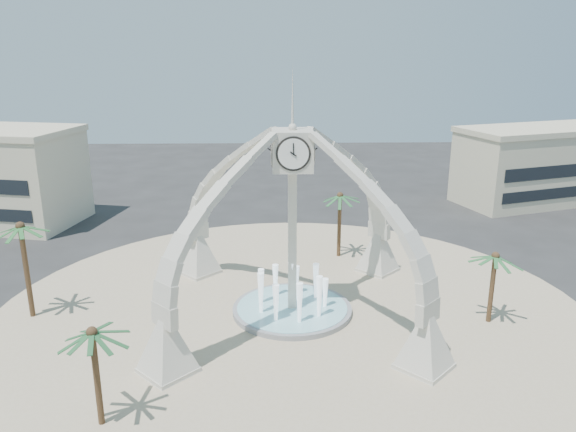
{
  "coord_description": "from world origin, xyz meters",
  "views": [
    {
      "loc": [
        -1.3,
        -34.27,
        17.13
      ],
      "look_at": [
        -0.22,
        2.0,
        6.2
      ],
      "focal_mm": 35.0,
      "sensor_mm": 36.0,
      "label": 1
    }
  ],
  "objects_px": {
    "fountain": "(292,309)",
    "palm_west": "(20,228)",
    "palm_east": "(495,257)",
    "palm_north": "(340,196)",
    "palm_south": "(92,334)",
    "clock_tower": "(292,221)"
  },
  "relations": [
    {
      "from": "palm_east",
      "to": "palm_west",
      "type": "distance_m",
      "value": 30.02
    },
    {
      "from": "palm_east",
      "to": "palm_south",
      "type": "xyz_separation_m",
      "value": [
        -22.16,
        -9.67,
        0.26
      ]
    },
    {
      "from": "palm_north",
      "to": "palm_south",
      "type": "relative_size",
      "value": 1.1
    },
    {
      "from": "palm_south",
      "to": "palm_west",
      "type": "bearing_deg",
      "value": 124.44
    },
    {
      "from": "clock_tower",
      "to": "palm_west",
      "type": "distance_m",
      "value": 17.22
    },
    {
      "from": "palm_west",
      "to": "palm_north",
      "type": "distance_m",
      "value": 24.04
    },
    {
      "from": "palm_west",
      "to": "palm_north",
      "type": "bearing_deg",
      "value": 26.08
    },
    {
      "from": "fountain",
      "to": "palm_west",
      "type": "height_order",
      "value": "palm_west"
    },
    {
      "from": "palm_south",
      "to": "palm_east",
      "type": "bearing_deg",
      "value": 23.58
    },
    {
      "from": "palm_east",
      "to": "palm_north",
      "type": "height_order",
      "value": "palm_north"
    },
    {
      "from": "fountain",
      "to": "palm_east",
      "type": "distance_m",
      "value": 13.5
    },
    {
      "from": "clock_tower",
      "to": "palm_north",
      "type": "height_order",
      "value": "clock_tower"
    },
    {
      "from": "fountain",
      "to": "palm_south",
      "type": "relative_size",
      "value": 1.46
    },
    {
      "from": "palm_west",
      "to": "palm_north",
      "type": "relative_size",
      "value": 1.16
    },
    {
      "from": "clock_tower",
      "to": "fountain",
      "type": "distance_m",
      "value": 6.2
    },
    {
      "from": "fountain",
      "to": "palm_west",
      "type": "xyz_separation_m",
      "value": [
        -17.22,
        -0.07,
        5.9
      ]
    },
    {
      "from": "palm_south",
      "to": "fountain",
      "type": "bearing_deg",
      "value": 50.35
    },
    {
      "from": "fountain",
      "to": "palm_west",
      "type": "bearing_deg",
      "value": -179.76
    },
    {
      "from": "palm_east",
      "to": "palm_north",
      "type": "bearing_deg",
      "value": 124.35
    },
    {
      "from": "palm_west",
      "to": "palm_east",
      "type": "bearing_deg",
      "value": -3.17
    },
    {
      "from": "palm_north",
      "to": "palm_east",
      "type": "bearing_deg",
      "value": -55.65
    },
    {
      "from": "fountain",
      "to": "palm_north",
      "type": "relative_size",
      "value": 1.33
    }
  ]
}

